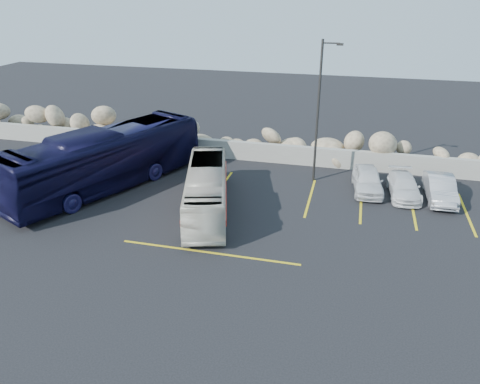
% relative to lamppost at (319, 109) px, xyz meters
% --- Properties ---
extents(ground, '(90.00, 90.00, 0.00)m').
position_rel_lamppost_xyz_m(ground, '(-2.56, -9.50, -4.30)').
color(ground, black).
rests_on(ground, ground).
extents(seawall, '(60.00, 0.40, 1.20)m').
position_rel_lamppost_xyz_m(seawall, '(-2.56, 2.50, -3.70)').
color(seawall, gray).
rests_on(seawall, ground).
extents(riprap_pile, '(54.00, 2.80, 2.60)m').
position_rel_lamppost_xyz_m(riprap_pile, '(-2.56, 3.70, -3.00)').
color(riprap_pile, '#8B775B').
rests_on(riprap_pile, ground).
extents(parking_lines, '(18.16, 9.36, 0.01)m').
position_rel_lamppost_xyz_m(parking_lines, '(2.09, -3.93, -4.29)').
color(parking_lines, gold).
rests_on(parking_lines, ground).
extents(lamppost, '(1.14, 0.18, 8.00)m').
position_rel_lamppost_xyz_m(lamppost, '(0.00, 0.00, 0.00)').
color(lamppost, '#2E2C29').
rests_on(lamppost, ground).
extents(vintage_bus, '(4.10, 8.42, 2.29)m').
position_rel_lamppost_xyz_m(vintage_bus, '(-4.92, -5.33, -3.15)').
color(vintage_bus, beige).
rests_on(vintage_bus, ground).
extents(tour_coach, '(7.58, 12.24, 3.38)m').
position_rel_lamppost_xyz_m(tour_coach, '(-11.26, -3.89, -2.60)').
color(tour_coach, black).
rests_on(tour_coach, ground).
extents(car_a, '(1.90, 3.93, 1.29)m').
position_rel_lamppost_xyz_m(car_a, '(3.01, -0.82, -3.65)').
color(car_a, silver).
rests_on(car_a, ground).
extents(car_b, '(1.46, 3.90, 1.27)m').
position_rel_lamppost_xyz_m(car_b, '(6.77, -1.03, -3.66)').
color(car_b, '#ACADB1').
rests_on(car_b, ground).
extents(car_c, '(1.85, 3.88, 1.09)m').
position_rel_lamppost_xyz_m(car_c, '(4.94, -1.00, -3.75)').
color(car_c, silver).
rests_on(car_c, ground).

